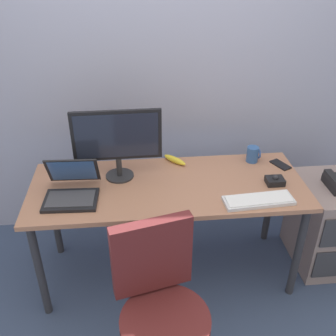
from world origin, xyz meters
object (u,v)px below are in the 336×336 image
at_px(file_cabinet, 328,224).
at_px(coffee_mug, 253,154).
at_px(office_chair, 161,320).
at_px(cell_phone, 280,165).
at_px(keyboard, 259,200).
at_px(trackball_mouse, 275,181).
at_px(laptop, 72,189).
at_px(banana, 175,160).
at_px(monitor_main, 117,139).

relative_size(file_cabinet, coffee_mug, 5.99).
bearing_deg(office_chair, cell_phone, 45.87).
height_order(office_chair, keyboard, office_chair).
bearing_deg(keyboard, trackball_mouse, 48.95).
relative_size(office_chair, trackball_mouse, 8.63).
distance_m(office_chair, laptop, 0.91).
relative_size(laptop, banana, 1.77).
distance_m(keyboard, cell_phone, 0.48).
relative_size(monitor_main, coffee_mug, 5.08).
relative_size(laptop, coffee_mug, 3.12).
bearing_deg(office_chair, trackball_mouse, 42.09).
relative_size(trackball_mouse, coffee_mug, 1.02).
relative_size(monitor_main, trackball_mouse, 4.98).
relative_size(laptop, cell_phone, 2.37).
height_order(coffee_mug, banana, coffee_mug).
height_order(keyboard, trackball_mouse, trackball_mouse).
bearing_deg(laptop, file_cabinet, 2.98).
height_order(file_cabinet, trackball_mouse, trackball_mouse).
relative_size(office_chair, keyboard, 2.27).
height_order(office_chair, banana, office_chair).
height_order(monitor_main, keyboard, monitor_main).
bearing_deg(coffee_mug, trackball_mouse, -78.30).
bearing_deg(banana, file_cabinet, -13.17).
height_order(laptop, coffee_mug, laptop).
xyz_separation_m(keyboard, banana, (-0.43, 0.51, 0.01)).
height_order(trackball_mouse, cell_phone, trackball_mouse).
height_order(file_cabinet, banana, banana).
height_order(file_cabinet, cell_phone, cell_phone).
xyz_separation_m(laptop, coffee_mug, (1.19, 0.31, 0.00)).
height_order(trackball_mouse, coffee_mug, coffee_mug).
bearing_deg(banana, office_chair, -99.90).
bearing_deg(monitor_main, file_cabinet, -4.05).
distance_m(coffee_mug, cell_phone, 0.20).
relative_size(keyboard, banana, 2.20).
bearing_deg(coffee_mug, keyboard, -101.80).
distance_m(coffee_mug, banana, 0.54).
bearing_deg(office_chair, laptop, 124.73).
bearing_deg(coffee_mug, file_cabinet, -21.90).
bearing_deg(trackball_mouse, file_cabinet, 9.02).
bearing_deg(trackball_mouse, monitor_main, 169.59).
distance_m(office_chair, banana, 1.09).
xyz_separation_m(coffee_mug, banana, (-0.53, 0.03, -0.03)).
bearing_deg(banana, laptop, -152.48).
xyz_separation_m(file_cabinet, office_chair, (-1.25, -0.77, 0.11)).
bearing_deg(laptop, banana, 27.52).
bearing_deg(coffee_mug, cell_phone, -22.93).
bearing_deg(trackball_mouse, coffee_mug, 101.70).
distance_m(keyboard, trackball_mouse, 0.24).
distance_m(office_chair, keyboard, 0.86).
bearing_deg(file_cabinet, coffee_mug, 158.10).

